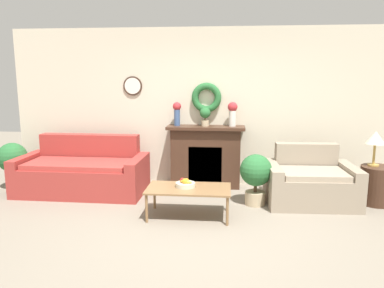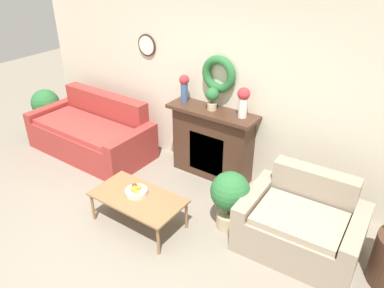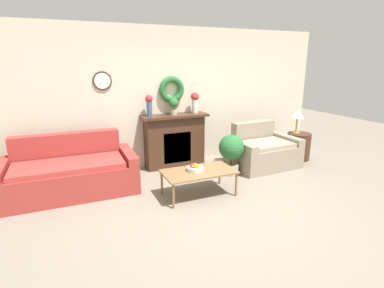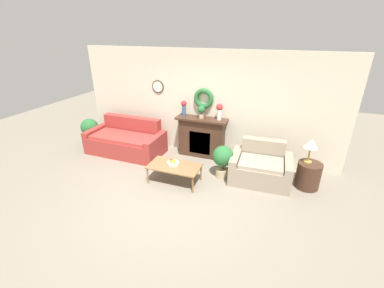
{
  "view_description": "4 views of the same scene",
  "coord_description": "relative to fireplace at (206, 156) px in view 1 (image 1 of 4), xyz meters",
  "views": [
    {
      "loc": [
        0.38,
        -4.14,
        1.88
      ],
      "look_at": [
        -0.14,
        1.2,
        0.91
      ],
      "focal_mm": 35.0,
      "sensor_mm": 36.0,
      "label": 1
    },
    {
      "loc": [
        2.46,
        -1.92,
        3.11
      ],
      "look_at": [
        0.17,
        1.38,
        0.9
      ],
      "focal_mm": 35.0,
      "sensor_mm": 36.0,
      "label": 2
    },
    {
      "loc": [
        -1.99,
        -3.29,
        2.05
      ],
      "look_at": [
        -0.01,
        1.22,
        0.69
      ],
      "focal_mm": 28.0,
      "sensor_mm": 36.0,
      "label": 3
    },
    {
      "loc": [
        1.91,
        -3.76,
        3.12
      ],
      "look_at": [
        0.12,
        1.11,
        0.78
      ],
      "focal_mm": 24.0,
      "sensor_mm": 36.0,
      "label": 4
    }
  ],
  "objects": [
    {
      "name": "fireplace",
      "position": [
        0.0,
        0.0,
        0.0
      ],
      "size": [
        1.31,
        0.41,
        1.06
      ],
      "color": "#42281C",
      "rests_on": "ground_plane"
    },
    {
      "name": "table_lamp",
      "position": [
        2.54,
        -0.6,
        0.44
      ],
      "size": [
        0.28,
        0.28,
        0.52
      ],
      "color": "#B28E42",
      "rests_on": "side_table_by_loveseat"
    },
    {
      "name": "coffee_table",
      "position": [
        -0.14,
        -1.45,
        -0.16
      ],
      "size": [
        1.13,
        0.61,
        0.41
      ],
      "color": "olive",
      "rests_on": "ground_plane"
    },
    {
      "name": "fruit_bowl",
      "position": [
        -0.19,
        -1.42,
        -0.08
      ],
      "size": [
        0.27,
        0.27,
        0.12
      ],
      "color": "beige",
      "rests_on": "coffee_table"
    },
    {
      "name": "ground_plane",
      "position": [
        -0.01,
        -2.13,
        -0.53
      ],
      "size": [
        16.0,
        16.0,
        0.0
      ],
      "primitive_type": "plane",
      "color": "gray"
    },
    {
      "name": "vase_on_mantel_right",
      "position": [
        0.44,
        0.01,
        0.76
      ],
      "size": [
        0.16,
        0.16,
        0.41
      ],
      "color": "silver",
      "rests_on": "fireplace"
    },
    {
      "name": "potted_plant_floor_by_couch",
      "position": [
        -3.23,
        -0.45,
        -0.04
      ],
      "size": [
        0.49,
        0.49,
        0.79
      ],
      "color": "tan",
      "rests_on": "ground_plane"
    },
    {
      "name": "wall_back",
      "position": [
        -0.01,
        0.21,
        0.82
      ],
      "size": [
        6.8,
        0.18,
        2.7
      ],
      "color": "beige",
      "rests_on": "ground_plane"
    },
    {
      "name": "potted_plant_on_mantel",
      "position": [
        -0.01,
        -0.01,
        0.71
      ],
      "size": [
        0.18,
        0.18,
        0.32
      ],
      "color": "tan",
      "rests_on": "fireplace"
    },
    {
      "name": "loveseat_right",
      "position": [
        1.62,
        -0.7,
        -0.23
      ],
      "size": [
        1.33,
        0.98,
        0.85
      ],
      "rotation": [
        0.0,
        0.0,
        0.04
      ],
      "color": "gray",
      "rests_on": "ground_plane"
    },
    {
      "name": "vase_on_mantel_left",
      "position": [
        -0.49,
        0.01,
        0.76
      ],
      "size": [
        0.14,
        0.14,
        0.4
      ],
      "color": "#3D5684",
      "rests_on": "fireplace"
    },
    {
      "name": "potted_plant_floor_by_loveseat",
      "position": [
        0.79,
        -0.87,
        -0.07
      ],
      "size": [
        0.47,
        0.47,
        0.76
      ],
      "color": "tan",
      "rests_on": "ground_plane"
    },
    {
      "name": "side_table_by_loveseat",
      "position": [
        2.6,
        -0.65,
        -0.25
      ],
      "size": [
        0.49,
        0.49,
        0.57
      ],
      "color": "#42281C",
      "rests_on": "ground_plane"
    },
    {
      "name": "couch_left",
      "position": [
        -1.99,
        -0.51,
        -0.21
      ],
      "size": [
        2.05,
        1.02,
        0.91
      ],
      "rotation": [
        0.0,
        0.0,
        -0.01
      ],
      "color": "#9E332D",
      "rests_on": "ground_plane"
    }
  ]
}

